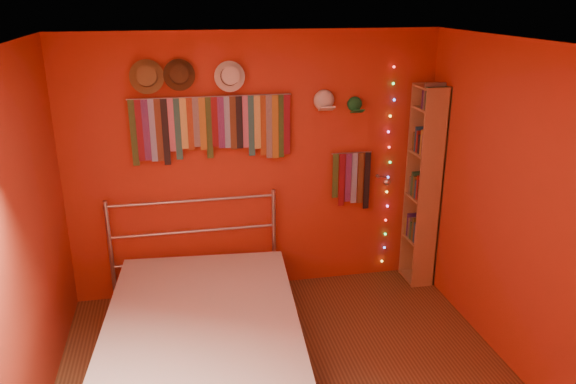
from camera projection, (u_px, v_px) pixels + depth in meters
back_wall at (256, 167)px, 5.30m from camera, size 3.50×0.02×2.50m
right_wall at (533, 222)px, 4.02m from camera, size 0.02×3.50×2.50m
left_wall at (9, 267)px, 3.35m from camera, size 0.02×3.50×2.50m
ceiling at (296, 47)px, 3.27m from camera, size 3.50×3.50×0.02m
tie_rack at (212, 125)px, 5.02m from camera, size 1.45×0.03×0.60m
small_tie_rack at (352, 177)px, 5.47m from camera, size 0.40×0.03×0.58m
fedora_olive at (147, 76)px, 4.74m from camera, size 0.29×0.16×0.29m
fedora_brown at (179, 75)px, 4.79m from camera, size 0.27×0.15×0.27m
fedora_white at (230, 76)px, 4.88m from camera, size 0.27×0.15×0.27m
cap_white at (324, 101)px, 5.17m from camera, size 0.19×0.23×0.19m
cap_green at (355, 104)px, 5.24m from camera, size 0.16×0.20×0.16m
fairy_lights at (388, 170)px, 5.55m from camera, size 0.06×0.02×2.03m
reading_lamp at (385, 181)px, 5.37m from camera, size 0.07×0.30×0.09m
bookshelf at (427, 186)px, 5.49m from camera, size 0.25×0.34×2.00m
bed at (203, 336)px, 4.42m from camera, size 1.73×2.21×1.04m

